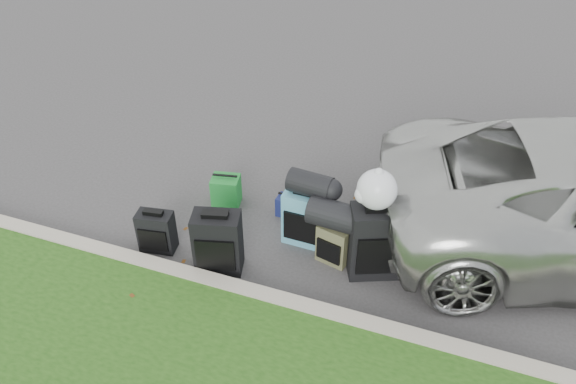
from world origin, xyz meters
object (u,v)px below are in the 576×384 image
(suitcase_olive, at_px, (334,244))
(suitcase_small_black, at_px, (157,232))
(suitcase_large_black_right, at_px, (376,241))
(tote_green, at_px, (226,191))
(suitcase_large_black_left, at_px, (218,242))
(suitcase_teal, at_px, (305,217))
(tote_navy, at_px, (287,206))

(suitcase_olive, bearing_deg, suitcase_small_black, -152.21)
(suitcase_olive, bearing_deg, suitcase_large_black_right, 11.61)
(suitcase_large_black_right, xyz_separation_m, tote_green, (-2.03, 0.55, -0.23))
(suitcase_olive, xyz_separation_m, suitcase_large_black_right, (0.46, -0.01, 0.19))
(suitcase_small_black, xyz_separation_m, suitcase_large_black_right, (2.40, 0.49, 0.18))
(suitcase_large_black_left, relative_size, suitcase_teal, 1.07)
(suitcase_large_black_left, xyz_separation_m, suitcase_teal, (0.73, 0.75, -0.03))
(suitcase_small_black, bearing_deg, suitcase_large_black_left, -12.77)
(suitcase_large_black_left, height_order, suitcase_teal, suitcase_large_black_left)
(suitcase_small_black, xyz_separation_m, suitcase_teal, (1.53, 0.71, 0.09))
(suitcase_olive, height_order, suitcase_large_black_right, suitcase_large_black_right)
(suitcase_large_black_right, distance_m, tote_green, 2.12)
(suitcase_teal, xyz_separation_m, tote_navy, (-0.36, 0.38, -0.21))
(suitcase_large_black_left, bearing_deg, tote_navy, 56.27)
(suitcase_large_black_right, relative_size, tote_green, 2.20)
(tote_navy, bearing_deg, suitcase_small_black, -135.04)
(suitcase_olive, height_order, tote_navy, suitcase_olive)
(suitcase_olive, bearing_deg, suitcase_large_black_left, -141.31)
(suitcase_small_black, distance_m, suitcase_large_black_right, 2.46)
(suitcase_olive, relative_size, suitcase_large_black_right, 0.57)
(suitcase_teal, relative_size, tote_navy, 2.62)
(suitcase_small_black, distance_m, tote_green, 1.11)
(suitcase_large_black_left, relative_size, tote_navy, 2.81)
(suitcase_small_black, height_order, suitcase_large_black_left, suitcase_large_black_left)
(suitcase_teal, bearing_deg, tote_navy, 134.60)
(suitcase_teal, distance_m, suitcase_large_black_right, 0.91)
(suitcase_small_black, relative_size, tote_navy, 1.93)
(suitcase_olive, distance_m, tote_green, 1.66)
(suitcase_olive, distance_m, suitcase_teal, 0.47)
(tote_green, bearing_deg, tote_navy, -8.23)
(suitcase_large_black_left, relative_size, suitcase_large_black_right, 0.85)
(suitcase_large_black_right, bearing_deg, tote_green, 141.63)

